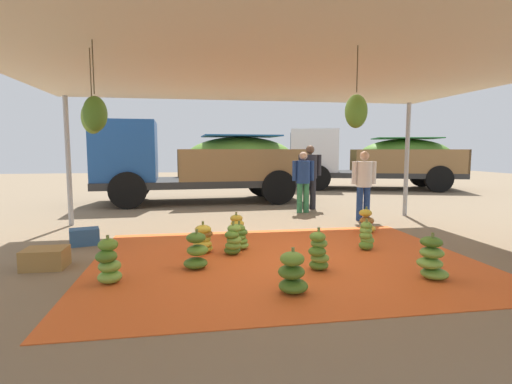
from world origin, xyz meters
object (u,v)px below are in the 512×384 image
at_px(banana_bunch_1, 239,237).
at_px(crate_0, 45,258).
at_px(banana_bunch_0, 196,252).
at_px(banana_bunch_2, 109,263).
at_px(banana_bunch_3, 319,252).
at_px(cargo_truck_far, 369,158).
at_px(cargo_truck_main, 198,161).
at_px(worker_0, 364,180).
at_px(banana_bunch_4, 292,274).
at_px(banana_bunch_5, 236,227).
at_px(banana_bunch_10, 367,222).
at_px(banana_bunch_8, 203,240).
at_px(crate_1, 84,237).
at_px(banana_bunch_6, 366,236).
at_px(banana_bunch_7, 432,259).
at_px(worker_2, 303,177).
at_px(worker_1, 310,172).
at_px(banana_bunch_9, 233,241).

height_order(banana_bunch_1, crate_0, banana_bunch_1).
xyz_separation_m(banana_bunch_0, banana_bunch_2, (-1.03, -0.42, 0.03)).
xyz_separation_m(banana_bunch_3, cargo_truck_far, (5.60, 10.27, 1.02)).
bearing_deg(cargo_truck_main, worker_0, -46.75).
distance_m(banana_bunch_4, cargo_truck_far, 12.66).
xyz_separation_m(banana_bunch_4, banana_bunch_5, (-0.29, 2.88, -0.03)).
relative_size(banana_bunch_3, banana_bunch_5, 1.25).
distance_m(banana_bunch_10, worker_0, 1.52).
distance_m(banana_bunch_8, crate_1, 2.12).
bearing_deg(banana_bunch_1, banana_bunch_4, -80.33).
bearing_deg(banana_bunch_6, banana_bunch_8, 175.12).
distance_m(banana_bunch_6, worker_0, 2.81).
height_order(banana_bunch_5, banana_bunch_6, banana_bunch_6).
bearing_deg(banana_bunch_10, banana_bunch_0, -151.29).
distance_m(banana_bunch_8, crate_0, 2.15).
height_order(banana_bunch_5, banana_bunch_7, banana_bunch_7).
bearing_deg(banana_bunch_7, banana_bunch_5, 128.02).
height_order(banana_bunch_5, worker_2, worker_2).
relative_size(banana_bunch_10, worker_1, 0.29).
distance_m(banana_bunch_9, worker_2, 4.38).
height_order(banana_bunch_1, banana_bunch_9, banana_bunch_9).
distance_m(cargo_truck_main, worker_2, 3.62).
bearing_deg(worker_2, cargo_truck_far, 51.53).
xyz_separation_m(banana_bunch_2, banana_bunch_8, (1.14, 1.19, -0.04)).
distance_m(banana_bunch_2, banana_bunch_8, 1.65).
height_order(worker_1, crate_1, worker_1).
xyz_separation_m(banana_bunch_6, banana_bunch_8, (-2.56, 0.22, -0.00)).
relative_size(worker_1, crate_1, 3.73).
bearing_deg(banana_bunch_1, crate_0, -168.33).
bearing_deg(cargo_truck_main, banana_bunch_8, -90.59).
distance_m(banana_bunch_0, banana_bunch_9, 0.80).
height_order(banana_bunch_10, crate_0, banana_bunch_10).
bearing_deg(banana_bunch_2, banana_bunch_9, 32.30).
distance_m(worker_1, worker_2, 0.62).
distance_m(banana_bunch_3, cargo_truck_far, 11.74).
height_order(banana_bunch_1, banana_bunch_5, banana_bunch_5).
height_order(banana_bunch_8, crate_0, banana_bunch_8).
height_order(cargo_truck_far, crate_0, cargo_truck_far).
relative_size(banana_bunch_2, banana_bunch_9, 1.12).
distance_m(banana_bunch_6, crate_0, 4.67).
height_order(banana_bunch_0, banana_bunch_4, banana_bunch_0).
bearing_deg(banana_bunch_4, banana_bunch_9, 105.59).
xyz_separation_m(banana_bunch_1, banana_bunch_7, (2.16, -1.83, 0.05)).
distance_m(banana_bunch_8, worker_0, 4.36).
bearing_deg(banana_bunch_9, worker_0, 37.56).
relative_size(banana_bunch_9, crate_0, 0.96).
relative_size(worker_0, worker_2, 1.01).
height_order(banana_bunch_0, crate_0, banana_bunch_0).
bearing_deg(banana_bunch_9, banana_bunch_6, -0.76).
height_order(banana_bunch_9, cargo_truck_far, cargo_truck_far).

